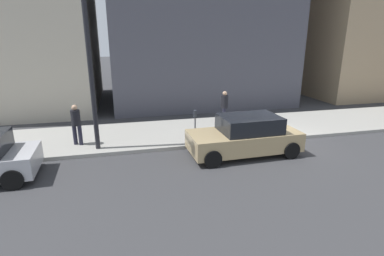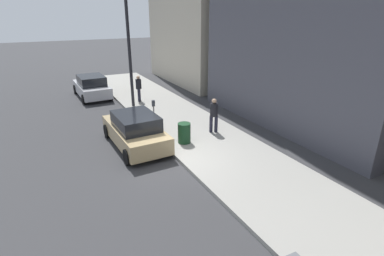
{
  "view_description": "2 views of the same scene",
  "coord_description": "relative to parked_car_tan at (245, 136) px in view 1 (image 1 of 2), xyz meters",
  "views": [
    {
      "loc": [
        -11.08,
        6.56,
        4.4
      ],
      "look_at": [
        0.25,
        3.83,
        0.81
      ],
      "focal_mm": 28.0,
      "sensor_mm": 36.0,
      "label": 1
    },
    {
      "loc": [
        -4.37,
        -9.85,
        5.55
      ],
      "look_at": [
        1.08,
        0.71,
        0.94
      ],
      "focal_mm": 28.0,
      "sensor_mm": 36.0,
      "label": 2
    }
  ],
  "objects": [
    {
      "name": "sidewalk",
      "position": [
        3.01,
        -2.04,
        -0.66
      ],
      "size": [
        4.0,
        36.0,
        0.15
      ],
      "primitive_type": "cube",
      "color": "#9E9B93",
      "rests_on": "ground"
    },
    {
      "name": "ground_plane",
      "position": [
        1.01,
        -2.04,
        -0.74
      ],
      "size": [
        120.0,
        120.0,
        0.0
      ],
      "primitive_type": "plane",
      "color": "#38383A"
    },
    {
      "name": "trash_bin",
      "position": [
        1.91,
        -0.94,
        -0.14
      ],
      "size": [
        0.56,
        0.56,
        0.9
      ],
      "primitive_type": "cylinder",
      "color": "#14381E",
      "rests_on": "sidewalk"
    },
    {
      "name": "parking_meter",
      "position": [
        1.46,
        1.61,
        0.24
      ],
      "size": [
        0.14,
        0.1,
        1.35
      ],
      "color": "slate",
      "rests_on": "sidewalk"
    },
    {
      "name": "streetlamp",
      "position": [
        1.3,
        5.53,
        3.28
      ],
      "size": [
        1.97,
        0.32,
        6.5
      ],
      "color": "black",
      "rests_on": "sidewalk"
    },
    {
      "name": "pedestrian_midblock",
      "position": [
        2.22,
        6.34,
        0.35
      ],
      "size": [
        0.36,
        0.38,
        1.66
      ],
      "rotation": [
        0.0,
        0.0,
        4.27
      ],
      "color": "#1E1E2D",
      "rests_on": "sidewalk"
    },
    {
      "name": "pedestrian_near_meter",
      "position": [
        3.7,
        -0.47,
        0.35
      ],
      "size": [
        0.37,
        0.36,
        1.66
      ],
      "rotation": [
        0.0,
        0.0,
        2.68
      ],
      "color": "#1E1E2D",
      "rests_on": "sidewalk"
    },
    {
      "name": "parked_car_tan",
      "position": [
        0.0,
        0.0,
        0.0
      ],
      "size": [
        2.04,
        4.25,
        1.52
      ],
      "rotation": [
        0.0,
        0.0,
        0.03
      ],
      "color": "tan",
      "rests_on": "ground"
    }
  ]
}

